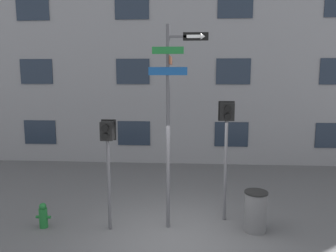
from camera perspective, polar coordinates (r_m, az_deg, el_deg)
name	(u,v)px	position (r m, az deg, el deg)	size (l,w,h in m)	color
ground_plane	(176,238)	(7.82, 1.32, -18.97)	(60.00, 60.00, 0.00)	#515154
building_facade	(183,7)	(13.80, 2.66, 20.00)	(24.00, 0.63, 12.63)	gray
street_sign_pole	(171,110)	(7.51, 0.50, 2.85)	(1.33, 0.92, 4.77)	#4C4C51
pedestrian_signal_left	(108,145)	(7.66, -10.48, -3.28)	(0.35, 0.40, 2.63)	#4C4C51
pedestrian_signal_right	(227,127)	(8.11, 10.17, -0.23)	(0.40, 0.40, 3.02)	#4C4C51
fire_hydrant	(43,216)	(8.71, -20.91, -14.38)	(0.36, 0.20, 0.62)	#196028
trash_bin	(255,211)	(8.20, 14.99, -14.14)	(0.54, 0.54, 0.97)	#59595B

